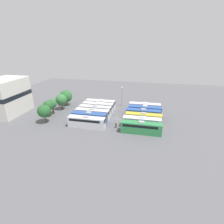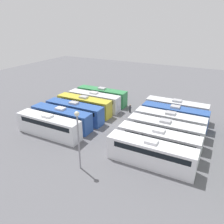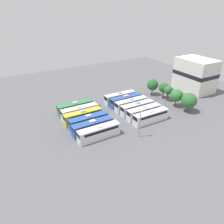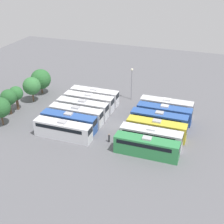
% 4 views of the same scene
% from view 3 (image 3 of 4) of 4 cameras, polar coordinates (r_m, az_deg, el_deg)
% --- Properties ---
extents(ground_plane, '(119.71, 119.71, 0.00)m').
position_cam_3_polar(ground_plane, '(67.61, -0.19, -1.32)').
color(ground_plane, slate).
extents(bus_0, '(2.54, 11.52, 3.71)m').
position_cam_3_polar(bus_0, '(70.51, -9.49, 1.22)').
color(bus_0, '#338C4C').
rests_on(bus_0, ground_plane).
extents(bus_1, '(2.54, 11.52, 3.71)m').
position_cam_3_polar(bus_1, '(67.63, -8.40, 0.13)').
color(bus_1, silver).
rests_on(bus_1, ground_plane).
extents(bus_2, '(2.54, 11.52, 3.71)m').
position_cam_3_polar(bus_2, '(64.86, -7.56, -1.04)').
color(bus_2, gold).
rests_on(bus_2, ground_plane).
extents(bus_3, '(2.54, 11.52, 3.71)m').
position_cam_3_polar(bus_3, '(62.06, -6.05, -2.32)').
color(bus_3, '#2D56A8').
rests_on(bus_3, ground_plane).
extents(bus_4, '(2.54, 11.52, 3.71)m').
position_cam_3_polar(bus_4, '(59.30, -5.04, -3.77)').
color(bus_4, '#2D56A8').
rests_on(bus_4, ground_plane).
extents(bus_5, '(2.54, 11.52, 3.71)m').
position_cam_3_polar(bus_5, '(56.77, -3.41, -5.23)').
color(bus_5, silver).
rests_on(bus_5, ground_plane).
extents(bus_6, '(2.54, 11.52, 3.71)m').
position_cam_3_polar(bus_6, '(76.98, 2.11, 3.86)').
color(bus_6, silver).
rests_on(bus_6, ground_plane).
extents(bus_7, '(2.54, 11.52, 3.71)m').
position_cam_3_polar(bus_7, '(74.66, 3.69, 3.05)').
color(bus_7, '#2D56A8').
rests_on(bus_7, ground_plane).
extents(bus_8, '(2.54, 11.52, 3.71)m').
position_cam_3_polar(bus_8, '(72.25, 5.04, 2.16)').
color(bus_8, silver).
rests_on(bus_8, ground_plane).
extents(bus_9, '(2.54, 11.52, 3.71)m').
position_cam_3_polar(bus_9, '(69.83, 6.64, 1.15)').
color(bus_9, silver).
rests_on(bus_9, ground_plane).
extents(bus_10, '(2.54, 11.52, 3.71)m').
position_cam_3_polar(bus_10, '(67.41, 8.34, 0.04)').
color(bus_10, white).
rests_on(bus_10, ground_plane).
extents(bus_11, '(2.54, 11.52, 3.71)m').
position_cam_3_polar(bus_11, '(65.15, 10.13, -1.11)').
color(bus_11, white).
rests_on(bus_11, ground_plane).
extents(worker_person, '(0.36, 0.36, 1.75)m').
position_cam_3_polar(worker_person, '(72.14, -3.24, 1.27)').
color(worker_person, '#333338').
rests_on(worker_person, ground_plane).
extents(light_pole, '(0.60, 0.60, 7.96)m').
position_cam_3_polar(light_pole, '(55.89, 7.39, -1.78)').
color(light_pole, gray).
rests_on(light_pole, ground_plane).
extents(tree_0, '(4.21, 4.21, 6.11)m').
position_cam_3_polar(tree_0, '(83.97, 10.56, 7.00)').
color(tree_0, brown).
rests_on(tree_0, ground_plane).
extents(tree_1, '(3.54, 3.54, 5.87)m').
position_cam_3_polar(tree_1, '(81.62, 13.36, 6.18)').
color(tree_1, brown).
rests_on(tree_1, ground_plane).
extents(tree_2, '(3.21, 3.21, 5.62)m').
position_cam_3_polar(tree_2, '(79.93, 14.51, 5.51)').
color(tree_2, brown).
rests_on(tree_2, ground_plane).
extents(tree_3, '(4.22, 4.22, 6.11)m').
position_cam_3_polar(tree_3, '(76.12, 16.50, 4.20)').
color(tree_3, brown).
rests_on(tree_3, ground_plane).
extents(tree_4, '(5.00, 5.00, 6.33)m').
position_cam_3_polar(tree_4, '(73.61, 19.47, 2.81)').
color(tree_4, brown).
rests_on(tree_4, ground_plane).
extents(depot_building, '(14.09, 10.22, 12.63)m').
position_cam_3_polar(depot_building, '(92.22, 20.89, 9.06)').
color(depot_building, silver).
rests_on(depot_building, ground_plane).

